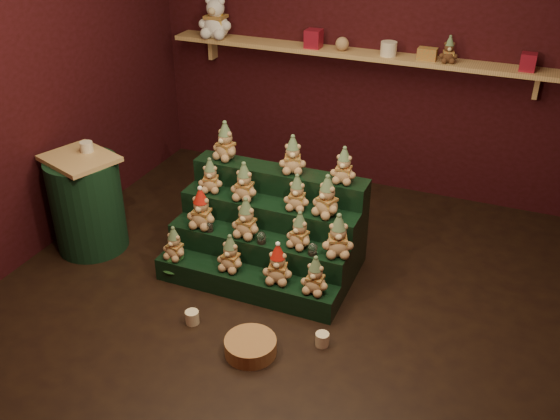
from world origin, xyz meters
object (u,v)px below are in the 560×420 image
at_px(snow_globe_c, 313,249).
at_px(mug_left, 192,317).
at_px(mini_christmas_tree, 174,258).
at_px(side_table, 87,203).
at_px(snow_globe_a, 210,227).
at_px(mug_right, 322,339).
at_px(brown_bear, 449,50).
at_px(snow_globe_b, 261,238).
at_px(white_bear, 216,12).
at_px(wicker_basket, 250,346).
at_px(riser_tier_front, 245,283).

bearing_deg(snow_globe_c, mug_left, -136.95).
relative_size(snow_globe_c, mini_christmas_tree, 0.25).
bearing_deg(side_table, mug_left, -4.51).
bearing_deg(side_table, snow_globe_a, 22.44).
bearing_deg(mug_right, brown_bear, 83.23).
xyz_separation_m(snow_globe_b, snow_globe_c, (0.40, -0.00, -0.00)).
height_order(white_bear, brown_bear, white_bear).
bearing_deg(snow_globe_c, wicker_basket, -101.93).
bearing_deg(mug_left, snow_globe_b, 67.19).
bearing_deg(wicker_basket, mug_left, 166.74).
xyz_separation_m(snow_globe_b, mug_left, (-0.26, -0.61, -0.36)).
distance_m(snow_globe_c, wicker_basket, 0.82).
xyz_separation_m(snow_globe_c, mini_christmas_tree, (-1.04, -0.18, -0.23)).
xyz_separation_m(side_table, mug_right, (2.15, -0.42, -0.36)).
distance_m(mini_christmas_tree, wicker_basket, 1.05).
distance_m(riser_tier_front, snow_globe_c, 0.58).
height_order(snow_globe_b, brown_bear, brown_bear).
bearing_deg(white_bear, brown_bear, -3.02).
distance_m(snow_globe_b, mug_right, 0.88).
height_order(snow_globe_a, side_table, side_table).
height_order(snow_globe_a, mini_christmas_tree, snow_globe_a).
xyz_separation_m(riser_tier_front, brown_bear, (0.98, 1.95, 1.34)).
relative_size(riser_tier_front, snow_globe_b, 15.50).
xyz_separation_m(mini_christmas_tree, mug_right, (1.29, -0.30, -0.13)).
bearing_deg(mini_christmas_tree, white_bear, 107.14).
height_order(snow_globe_a, snow_globe_c, snow_globe_c).
xyz_separation_m(side_table, wicker_basket, (1.74, -0.67, -0.35)).
distance_m(mini_christmas_tree, mug_right, 1.33).
relative_size(mug_left, mug_right, 1.04).
height_order(mug_left, wicker_basket, wicker_basket).
distance_m(riser_tier_front, side_table, 1.47).
bearing_deg(snow_globe_b, mug_right, -36.34).
bearing_deg(mug_left, side_table, 156.15).
relative_size(mug_left, wicker_basket, 0.28).
bearing_deg(white_bear, mug_left, -70.43).
xyz_separation_m(riser_tier_front, side_table, (-1.44, 0.10, 0.31)).
relative_size(riser_tier_front, mini_christmas_tree, 3.91).
height_order(riser_tier_front, white_bear, white_bear).
height_order(side_table, mini_christmas_tree, side_table).
relative_size(snow_globe_a, mug_right, 0.83).
distance_m(mini_christmas_tree, brown_bear, 2.81).
bearing_deg(mini_christmas_tree, wicker_basket, -31.60).
distance_m(riser_tier_front, snow_globe_b, 0.36).
bearing_deg(snow_globe_a, mini_christmas_tree, -140.82).
distance_m(snow_globe_b, mini_christmas_tree, 0.71).
bearing_deg(snow_globe_c, riser_tier_front, -160.84).
bearing_deg(riser_tier_front, snow_globe_a, 156.18).
bearing_deg(wicker_basket, mini_christmas_tree, 148.40).
height_order(snow_globe_c, side_table, side_table).
bearing_deg(mug_right, snow_globe_c, 117.77).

